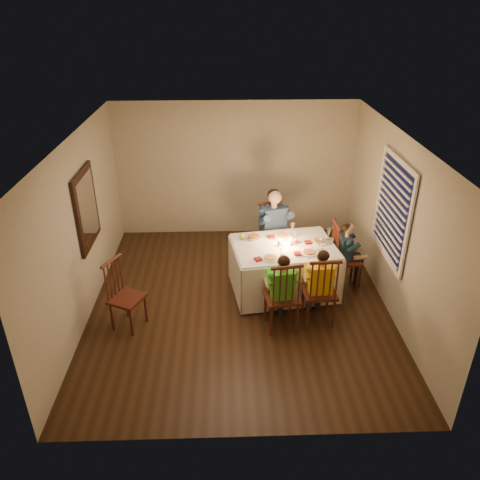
{
  "coord_description": "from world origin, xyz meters",
  "views": [
    {
      "loc": [
        -0.2,
        -5.99,
        4.25
      ],
      "look_at": [
        0.01,
        0.15,
        1.02
      ],
      "focal_mm": 35.0,
      "sensor_mm": 36.0,
      "label": 1
    }
  ],
  "objects_px": {
    "adult": "(272,263)",
    "chair_near_left": "(280,326)",
    "child_green": "(280,326)",
    "child_teal": "(343,285)",
    "chair_end": "(343,285)",
    "chair_near_right": "(316,320)",
    "serving_bowl": "(253,238)",
    "dining_table": "(284,259)",
    "child_yellow": "(316,320)",
    "chair_adult": "(272,263)",
    "chair_extra": "(131,325)"
  },
  "relations": [
    {
      "from": "dining_table",
      "to": "child_teal",
      "type": "relative_size",
      "value": 1.54
    },
    {
      "from": "dining_table",
      "to": "child_green",
      "type": "relative_size",
      "value": 1.47
    },
    {
      "from": "child_teal",
      "to": "chair_near_right",
      "type": "bearing_deg",
      "value": 146.98
    },
    {
      "from": "child_yellow",
      "to": "chair_end",
      "type": "bearing_deg",
      "value": -125.32
    },
    {
      "from": "dining_table",
      "to": "serving_bowl",
      "type": "bearing_deg",
      "value": 146.03
    },
    {
      "from": "adult",
      "to": "child_green",
      "type": "xyz_separation_m",
      "value": [
        -0.06,
        -1.77,
        0.0
      ]
    },
    {
      "from": "dining_table",
      "to": "chair_end",
      "type": "distance_m",
      "value": 1.18
    },
    {
      "from": "chair_adult",
      "to": "chair_extra",
      "type": "distance_m",
      "value": 2.8
    },
    {
      "from": "chair_end",
      "to": "serving_bowl",
      "type": "xyz_separation_m",
      "value": [
        -1.49,
        0.1,
        0.85
      ]
    },
    {
      "from": "chair_near_right",
      "to": "child_green",
      "type": "xyz_separation_m",
      "value": [
        -0.55,
        -0.11,
        0.0
      ]
    },
    {
      "from": "dining_table",
      "to": "child_yellow",
      "type": "height_order",
      "value": "dining_table"
    },
    {
      "from": "adult",
      "to": "child_yellow",
      "type": "distance_m",
      "value": 1.74
    },
    {
      "from": "dining_table",
      "to": "adult",
      "type": "distance_m",
      "value": 1.04
    },
    {
      "from": "chair_adult",
      "to": "serving_bowl",
      "type": "distance_m",
      "value": 1.13
    },
    {
      "from": "chair_adult",
      "to": "chair_extra",
      "type": "xyz_separation_m",
      "value": [
        -2.23,
        -1.69,
        0.0
      ]
    },
    {
      "from": "child_green",
      "to": "serving_bowl",
      "type": "distance_m",
      "value": 1.46
    },
    {
      "from": "chair_adult",
      "to": "chair_extra",
      "type": "height_order",
      "value": "chair_adult"
    },
    {
      "from": "child_teal",
      "to": "dining_table",
      "type": "bearing_deg",
      "value": 96.91
    },
    {
      "from": "chair_adult",
      "to": "serving_bowl",
      "type": "relative_size",
      "value": 5.05
    },
    {
      "from": "chair_end",
      "to": "adult",
      "type": "xyz_separation_m",
      "value": [
        -1.1,
        0.73,
        0.0
      ]
    },
    {
      "from": "chair_adult",
      "to": "child_green",
      "type": "distance_m",
      "value": 1.77
    },
    {
      "from": "chair_near_right",
      "to": "child_yellow",
      "type": "height_order",
      "value": "child_yellow"
    },
    {
      "from": "chair_end",
      "to": "child_green",
      "type": "relative_size",
      "value": 0.95
    },
    {
      "from": "chair_near_left",
      "to": "serving_bowl",
      "type": "xyz_separation_m",
      "value": [
        -0.33,
        1.14,
        0.85
      ]
    },
    {
      "from": "chair_near_left",
      "to": "child_green",
      "type": "distance_m",
      "value": 0.0
    },
    {
      "from": "chair_adult",
      "to": "chair_extra",
      "type": "relative_size",
      "value": 1.06
    },
    {
      "from": "adult",
      "to": "child_green",
      "type": "distance_m",
      "value": 1.77
    },
    {
      "from": "dining_table",
      "to": "chair_near_right",
      "type": "distance_m",
      "value": 1.08
    },
    {
      "from": "dining_table",
      "to": "chair_near_left",
      "type": "distance_m",
      "value": 1.1
    },
    {
      "from": "serving_bowl",
      "to": "chair_end",
      "type": "bearing_deg",
      "value": -3.75
    },
    {
      "from": "chair_adult",
      "to": "child_green",
      "type": "relative_size",
      "value": 0.95
    },
    {
      "from": "chair_adult",
      "to": "adult",
      "type": "relative_size",
      "value": 0.8
    },
    {
      "from": "adult",
      "to": "chair_near_left",
      "type": "bearing_deg",
      "value": -109.7
    },
    {
      "from": "chair_extra",
      "to": "adult",
      "type": "height_order",
      "value": "adult"
    },
    {
      "from": "chair_end",
      "to": "serving_bowl",
      "type": "distance_m",
      "value": 1.72
    },
    {
      "from": "dining_table",
      "to": "chair_near_left",
      "type": "height_order",
      "value": "dining_table"
    },
    {
      "from": "dining_table",
      "to": "chair_extra",
      "type": "bearing_deg",
      "value": -168.58
    },
    {
      "from": "child_green",
      "to": "adult",
      "type": "bearing_deg",
      "value": -100.57
    },
    {
      "from": "chair_near_right",
      "to": "child_teal",
      "type": "distance_m",
      "value": 1.11
    },
    {
      "from": "chair_extra",
      "to": "serving_bowl",
      "type": "distance_m",
      "value": 2.29
    },
    {
      "from": "chair_near_right",
      "to": "child_teal",
      "type": "bearing_deg",
      "value": -125.32
    },
    {
      "from": "chair_near_right",
      "to": "chair_end",
      "type": "bearing_deg",
      "value": -125.32
    },
    {
      "from": "chair_adult",
      "to": "chair_end",
      "type": "bearing_deg",
      "value": -51.55
    },
    {
      "from": "chair_end",
      "to": "adult",
      "type": "bearing_deg",
      "value": 56.15
    },
    {
      "from": "chair_adult",
      "to": "chair_near_left",
      "type": "height_order",
      "value": "same"
    },
    {
      "from": "chair_extra",
      "to": "child_green",
      "type": "xyz_separation_m",
      "value": [
        2.17,
        -0.08,
        0.0
      ]
    },
    {
      "from": "child_green",
      "to": "child_teal",
      "type": "distance_m",
      "value": 1.55
    },
    {
      "from": "chair_near_left",
      "to": "chair_end",
      "type": "relative_size",
      "value": 1.0
    },
    {
      "from": "chair_near_left",
      "to": "adult",
      "type": "relative_size",
      "value": 0.8
    },
    {
      "from": "dining_table",
      "to": "child_yellow",
      "type": "distance_m",
      "value": 1.08
    }
  ]
}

